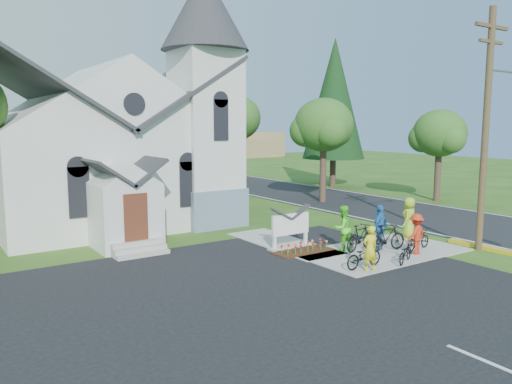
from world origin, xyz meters
TOP-DOWN VIEW (x-y plane):
  - ground at (0.00, 0.00)m, footprint 120.00×120.00m
  - parking_lot at (-7.00, -2.00)m, footprint 20.00×16.00m
  - road at (10.00, 15.00)m, footprint 8.00×90.00m
  - sidewalk at (1.50, 0.50)m, footprint 7.00×4.00m
  - church at (-5.48, 12.48)m, footprint 12.35×12.00m
  - church_sign at (-1.20, 3.20)m, footprint 2.20×0.40m
  - flower_bed at (-1.20, 2.30)m, footprint 2.60×1.10m
  - utility_pole at (5.36, -1.50)m, footprint 3.45×0.28m
  - tree_road_near at (8.50, 12.00)m, footprint 4.00×4.00m
  - tree_road_mid at (9.00, 24.00)m, footprint 4.40×4.40m
  - tree_road_far at (15.50, 8.00)m, footprint 3.60×3.60m
  - conifer at (15.00, 18.00)m, footprint 5.20×5.20m
  - distant_hills at (3.36, 56.33)m, footprint 61.00×10.00m
  - cyclist_0 at (-1.03, -1.20)m, footprint 0.67×0.50m
  - bike_0 at (-0.92, -0.81)m, footprint 1.76×0.65m
  - cyclist_1 at (0.25, 1.51)m, footprint 0.96×0.77m
  - bike_1 at (0.83, 1.08)m, footprint 1.92×0.83m
  - cyclist_2 at (1.58, 0.68)m, footprint 1.22×0.78m
  - bike_2 at (0.91, -1.20)m, footprint 1.63×1.14m
  - cyclist_3 at (2.31, -0.58)m, footprint 1.15×0.76m
  - bike_3 at (1.70, 0.40)m, footprint 1.94×0.80m
  - cyclist_4 at (4.43, 1.47)m, footprint 1.10×0.93m
  - bike_4 at (2.92, -0.23)m, footprint 1.76×0.85m

SIDE VIEW (x-z plane):
  - ground at x=0.00m, z-range 0.00..0.00m
  - parking_lot at x=-7.00m, z-range 0.00..0.02m
  - road at x=10.00m, z-range 0.00..0.02m
  - sidewalk at x=1.50m, z-range 0.00..0.05m
  - flower_bed at x=-1.20m, z-range 0.00..0.07m
  - bike_2 at x=0.91m, z-range 0.05..0.86m
  - bike_4 at x=2.92m, z-range 0.05..0.94m
  - bike_0 at x=-0.92m, z-range 0.05..0.97m
  - bike_1 at x=0.83m, z-range 0.05..1.17m
  - bike_3 at x=1.70m, z-range 0.05..1.18m
  - cyclist_0 at x=-1.03m, z-range 0.05..1.71m
  - cyclist_3 at x=2.31m, z-range 0.05..1.71m
  - cyclist_1 at x=0.25m, z-range 0.05..1.95m
  - cyclist_4 at x=4.43m, z-range 0.05..1.96m
  - cyclist_2 at x=1.58m, z-range 0.05..1.98m
  - church_sign at x=-1.20m, z-range 0.18..1.88m
  - distant_hills at x=3.36m, z-range -0.63..4.97m
  - tree_road_far at x=15.50m, z-range 1.48..7.78m
  - tree_road_near at x=8.50m, z-range 1.68..8.73m
  - church at x=-5.48m, z-range -1.25..11.75m
  - utility_pole at x=5.36m, z-range 0.40..10.40m
  - tree_road_mid at x=9.00m, z-range 1.88..9.68m
  - conifer at x=15.00m, z-range 1.19..13.59m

